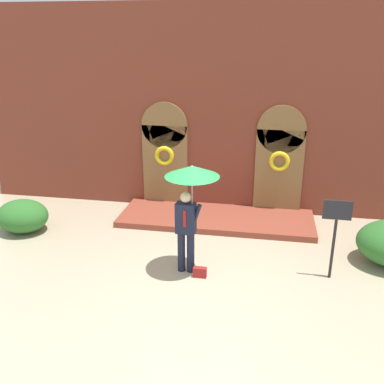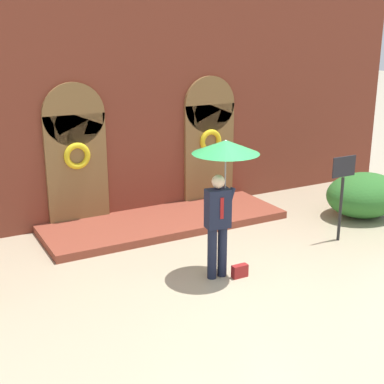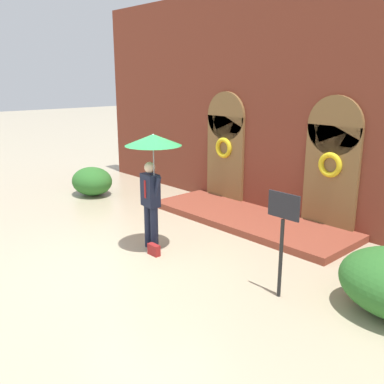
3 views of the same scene
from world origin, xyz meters
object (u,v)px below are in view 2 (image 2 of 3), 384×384
at_px(handbag, 240,271).
at_px(shrub_right, 364,195).
at_px(sign_post, 343,184).
at_px(person_with_umbrella, 224,168).

bearing_deg(handbag, shrub_right, 17.75).
bearing_deg(sign_post, shrub_right, 28.93).
xyz_separation_m(person_with_umbrella, handbag, (0.23, -0.20, -1.80)).
bearing_deg(handbag, person_with_umbrella, 140.02).
bearing_deg(sign_post, person_with_umbrella, -174.76).
bearing_deg(person_with_umbrella, shrub_right, 14.04).
distance_m(handbag, shrub_right, 4.40).
bearing_deg(shrub_right, sign_post, -151.07).
relative_size(person_with_umbrella, sign_post, 1.37).
bearing_deg(person_with_umbrella, sign_post, 5.24).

